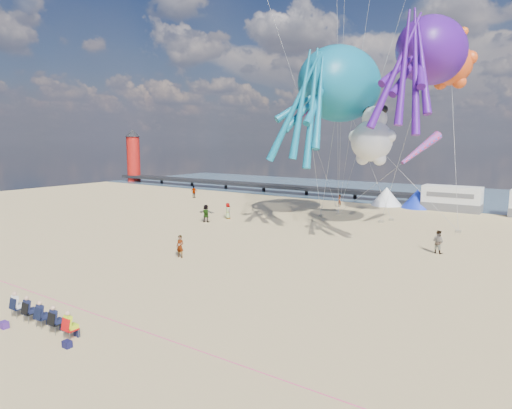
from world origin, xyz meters
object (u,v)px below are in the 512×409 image
windsock_left (308,110)px  windsock_mid (345,99)px  windsock_right (421,149)px  cooler_navy (67,344)px  sandbag_a (321,216)px  tent_blue (418,198)px  cooler_purple (4,325)px  kite_teddy_orange (451,64)px  beachgoer_4 (206,213)px  sandbag_e (338,214)px  kite_octopus_teal (340,84)px  motorhome_0 (452,198)px  sandbag_d (391,220)px  kite_octopus_purple (432,51)px  beachgoer_1 (438,242)px  sandbag_c (458,232)px  beachgoer_3 (194,192)px  beachgoer_5 (339,201)px  standing_person (180,246)px  spectator_row (43,313)px  tent_white (386,196)px  beachgoer_0 (228,211)px  sandbag_b (381,222)px  kite_panda (372,141)px  lighthouse (133,159)px

windsock_left → windsock_mid: (2.72, 3.16, 1.23)m
windsock_right → cooler_navy: bearing=-73.9°
sandbag_a → windsock_right: 13.25m
tent_blue → cooler_purple: bearing=-96.1°
kite_teddy_orange → beachgoer_4: bearing=-140.8°
cooler_navy → sandbag_e: (-4.98, 37.43, -0.04)m
kite_octopus_teal → sandbag_a: bearing=165.6°
tent_blue → kite_teddy_orange: size_ratio=0.58×
motorhome_0 → sandbag_d: motorhome_0 is taller
kite_octopus_purple → beachgoer_1: bearing=-62.3°
cooler_navy → kite_teddy_orange: bearing=80.5°
kite_octopus_purple → cooler_navy: bearing=-104.9°
beachgoer_1 → sandbag_d: size_ratio=3.55×
sandbag_c → kite_octopus_purple: bearing=-109.8°
beachgoer_3 → windsock_left: bearing=145.9°
kite_octopus_purple → sandbag_a: bearing=152.6°
cooler_navy → beachgoer_5: 43.86m
motorhome_0 → cooler_purple: size_ratio=16.50×
sandbag_a → sandbag_d: size_ratio=1.00×
motorhome_0 → cooler_purple: (-9.16, -48.42, -1.34)m
sandbag_d → windsock_right: bearing=-42.0°
windsock_right → beachgoer_3: bearing=-164.7°
sandbag_c → kite_octopus_teal: size_ratio=0.04×
standing_person → motorhome_0: bearing=64.9°
spectator_row → windsock_left: (-3.54, 31.71, 10.89)m
tent_white → beachgoer_3: bearing=-161.3°
beachgoer_3 → beachgoer_4: bearing=119.0°
beachgoer_1 → motorhome_0: bearing=-63.9°
beachgoer_0 → kite_teddy_orange: kite_teddy_orange is taller
sandbag_b → kite_panda: kite_panda is taller
sandbag_a → standing_person: bearing=-91.2°
sandbag_c → sandbag_d: bearing=159.8°
beachgoer_3 → windsock_right: windsock_right is taller
beachgoer_1 → beachgoer_4: size_ratio=0.96×
sandbag_c → kite_panda: size_ratio=0.07×
kite_octopus_teal → kite_teddy_orange: (9.62, 3.95, 1.61)m
beachgoer_5 → kite_octopus_teal: size_ratio=0.11×
beachgoer_3 → beachgoer_1: bearing=142.8°
tent_blue → beachgoer_4: tent_blue is taller
sandbag_d → kite_teddy_orange: (4.96, 0.38, 15.61)m
kite_octopus_teal → kite_teddy_orange: 10.52m
beachgoer_5 → sandbag_c: 18.18m
sandbag_d → windsock_right: size_ratio=0.09×
spectator_row → beachgoer_1: 27.38m
spectator_row → sandbag_b: size_ratio=12.20×
lighthouse → sandbag_a: (51.01, -16.77, -4.39)m
kite_octopus_teal → windsock_mid: bearing=115.0°
beachgoer_0 → windsock_right: 20.62m
beachgoer_0 → beachgoer_3: (-15.02, 10.99, 0.01)m
beachgoer_1 → kite_octopus_purple: kite_octopus_purple is taller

